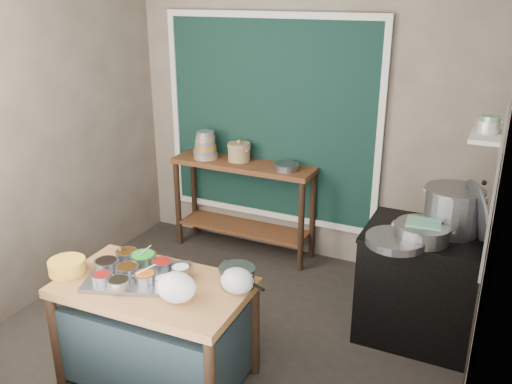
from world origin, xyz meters
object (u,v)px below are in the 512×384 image
at_px(yellow_basin, 67,266).
at_px(stove_block, 423,287).
at_px(back_counter, 244,207).
at_px(prep_table, 156,332).
at_px(condiment_tray, 137,276).
at_px(utensil_cup, 208,154).
at_px(saucepan, 237,277).
at_px(steamer, 423,232).
at_px(stock_pot, 453,210).
at_px(ceramic_crock, 239,153).

bearing_deg(yellow_basin, stove_block, 33.56).
bearing_deg(back_counter, yellow_basin, -96.55).
xyz_separation_m(prep_table, stove_block, (1.54, 1.30, 0.05)).
height_order(stove_block, condiment_tray, stove_block).
bearing_deg(utensil_cup, saucepan, -55.12).
bearing_deg(steamer, stock_pot, 57.76).
relative_size(utensil_cup, stock_pot, 0.31).
height_order(condiment_tray, steamer, steamer).
bearing_deg(stove_block, back_counter, 158.98).
relative_size(saucepan, steamer, 0.61).
xyz_separation_m(back_counter, saucepan, (0.87, -1.82, 0.34)).
distance_m(stove_block, saucepan, 1.55).
bearing_deg(stock_pot, utensil_cup, 165.58).
bearing_deg(steamer, back_counter, 154.38).
xyz_separation_m(condiment_tray, saucepan, (0.65, 0.20, 0.05)).
bearing_deg(steamer, yellow_basin, -149.26).
bearing_deg(utensil_cup, yellow_basin, -86.48).
bearing_deg(condiment_tray, yellow_basin, -163.58).
height_order(yellow_basin, stock_pot, stock_pot).
bearing_deg(stove_block, yellow_basin, -146.44).
relative_size(prep_table, steamer, 3.17).
xyz_separation_m(utensil_cup, ceramic_crock, (0.32, 0.06, 0.04)).
bearing_deg(back_counter, utensil_cup, -176.19).
bearing_deg(ceramic_crock, condiment_tray, -82.04).
relative_size(stove_block, stock_pot, 2.10).
xyz_separation_m(prep_table, ceramic_crock, (-0.42, 2.07, 0.65)).
bearing_deg(condiment_tray, stove_block, 37.49).
height_order(prep_table, stove_block, stove_block).
relative_size(yellow_basin, steamer, 0.62).
relative_size(prep_table, yellow_basin, 5.07).
bearing_deg(prep_table, condiment_tray, 172.08).
distance_m(utensil_cup, steamer, 2.41).
bearing_deg(stock_pot, saucepan, -134.69).
xyz_separation_m(stove_block, saucepan, (-1.03, -1.09, 0.39)).
bearing_deg(back_counter, condiment_tray, -83.67).
bearing_deg(back_counter, stock_pot, -17.62).
bearing_deg(utensil_cup, ceramic_crock, 11.28).
bearing_deg(stock_pot, yellow_basin, -146.42).
bearing_deg(stove_block, ceramic_crock, 158.65).
height_order(back_counter, condiment_tray, back_counter).
bearing_deg(yellow_basin, ceramic_crock, 85.20).
relative_size(saucepan, stock_pot, 0.56).
bearing_deg(saucepan, ceramic_crock, 139.18).
bearing_deg(back_counter, ceramic_crock, 149.33).
xyz_separation_m(condiment_tray, yellow_basin, (-0.47, -0.14, 0.03)).
relative_size(yellow_basin, utensil_cup, 1.88).
xyz_separation_m(yellow_basin, ceramic_crock, (0.18, 2.19, 0.23)).
height_order(saucepan, stock_pot, stock_pot).
relative_size(saucepan, utensil_cup, 1.84).
relative_size(prep_table, ceramic_crock, 5.27).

